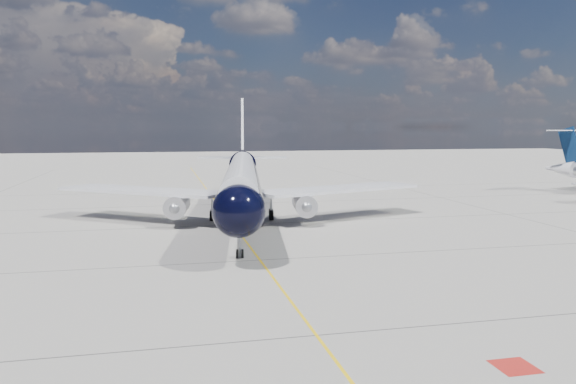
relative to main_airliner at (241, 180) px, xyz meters
name	(u,v)px	position (x,y,z in m)	size (l,w,h in m)	color
ground	(227,217)	(-1.20, 2.41, -4.15)	(320.00, 320.00, 0.00)	gray
taxiway_centerline	(233,225)	(-1.20, -2.59, -4.14)	(0.16, 160.00, 0.01)	#E8B80C
red_marking	(515,367)	(5.60, -37.59, -4.14)	(1.60, 1.60, 0.01)	maroon
main_airliner	(241,180)	(0.00, 0.00, 0.00)	(37.61, 46.17, 13.37)	black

